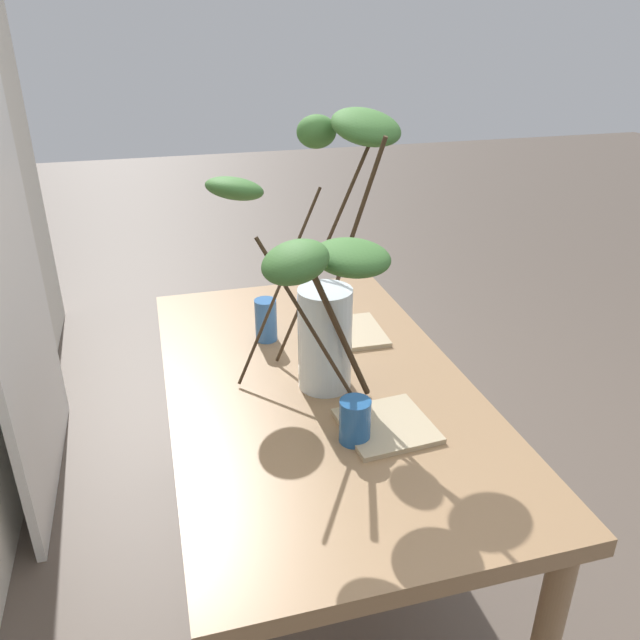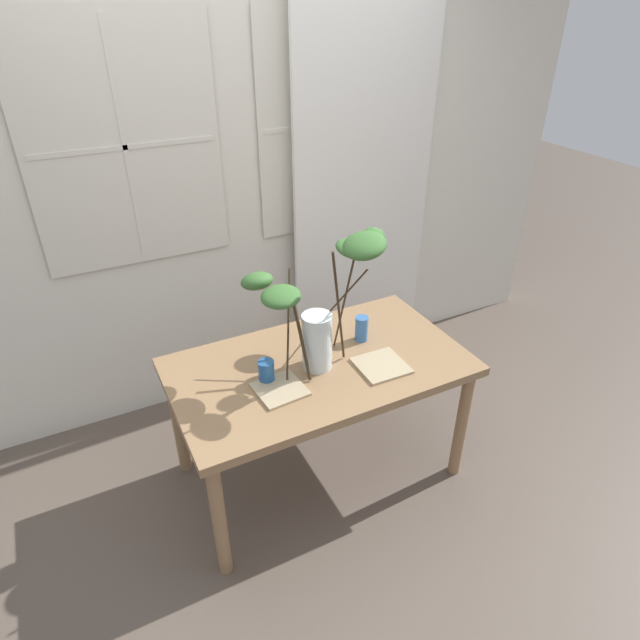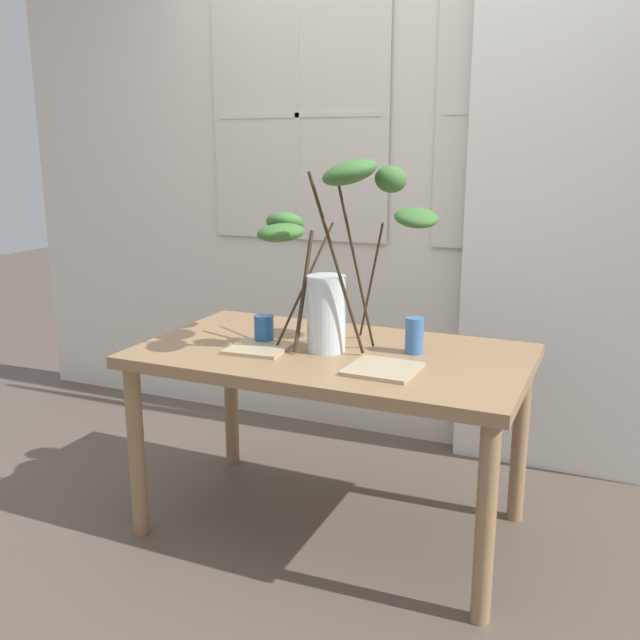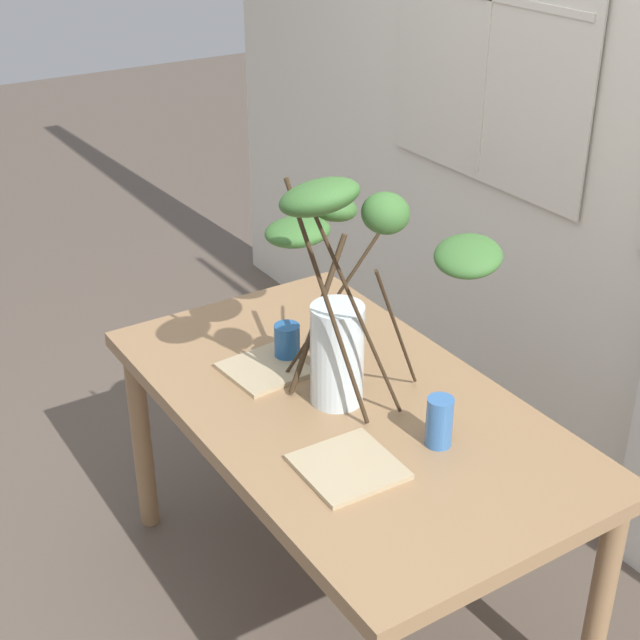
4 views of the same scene
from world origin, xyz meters
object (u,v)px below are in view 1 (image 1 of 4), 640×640
Objects in this scene: dining_table at (318,407)px; plate_square_right at (346,333)px; vase_with_branches at (322,264)px; drinking_glass_blue_right at (266,320)px; drinking_glass_blue_left at (355,421)px; plate_square_left at (386,426)px.

dining_table is 6.26× the size of plate_square_right.
vase_with_branches reaches higher than drinking_glass_blue_right.
drinking_glass_blue_left is 0.52× the size of plate_square_left.
vase_with_branches is at bearing 20.34° from plate_square_left.
dining_table is 6.75× the size of plate_square_left.
dining_table is 10.70× the size of drinking_glass_blue_right.
drinking_glass_blue_right is 0.26m from plate_square_right.
plate_square_left reaches higher than dining_table.
plate_square_left is (-0.25, -0.11, 0.09)m from dining_table.
drinking_glass_blue_left is at bearing -176.99° from dining_table.
vase_with_branches reaches higher than plate_square_left.
vase_with_branches is at bearing 0.68° from drinking_glass_blue_left.
plate_square_right is (-0.04, -0.25, -0.06)m from drinking_glass_blue_right.
drinking_glass_blue_right reaches higher than drinking_glass_blue_left.
vase_with_branches is 0.40m from drinking_glass_blue_left.
drinking_glass_blue_left is 0.82× the size of drinking_glass_blue_right.
vase_with_branches is 6.59× the size of drinking_glass_blue_left.
dining_table is at bearing 3.01° from drinking_glass_blue_left.
vase_with_branches is 5.42× the size of drinking_glass_blue_right.
plate_square_left is at bearing -159.66° from vase_with_branches.
vase_with_branches is 0.43m from plate_square_left.
drinking_glass_blue_left is at bearing -169.80° from drinking_glass_blue_right.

